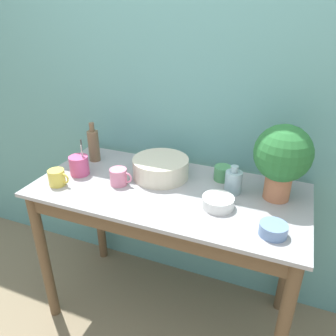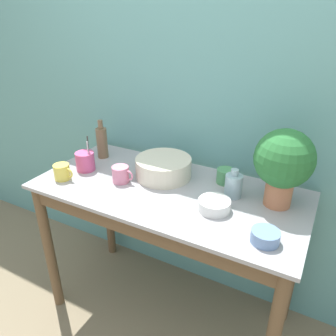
{
  "view_description": "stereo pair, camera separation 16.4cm",
  "coord_description": "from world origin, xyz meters",
  "px_view_note": "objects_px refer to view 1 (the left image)",
  "views": [
    {
      "loc": [
        0.55,
        -1.03,
        1.75
      ],
      "look_at": [
        0.0,
        0.34,
        1.01
      ],
      "focal_mm": 35.0,
      "sensor_mm": 36.0,
      "label": 1
    },
    {
      "loc": [
        0.7,
        -0.96,
        1.75
      ],
      "look_at": [
        0.0,
        0.34,
        1.01
      ],
      "focal_mm": 35.0,
      "sensor_mm": 36.0,
      "label": 2
    }
  ],
  "objects_px": {
    "bottle_tall": "(94,145)",
    "bowl_small_blue": "(273,230)",
    "bottle_short": "(233,182)",
    "utensil_cup": "(79,165)",
    "bowl_wash_large": "(161,168)",
    "mug_green": "(223,173)",
    "mug_yellow": "(57,178)",
    "potted_plant": "(283,156)",
    "bowl_small_enamel_white": "(218,202)",
    "mug_pink": "(119,177)"
  },
  "relations": [
    {
      "from": "bottle_short",
      "to": "bowl_small_blue",
      "type": "bearing_deg",
      "value": -51.02
    },
    {
      "from": "mug_yellow",
      "to": "bowl_wash_large",
      "type": "bearing_deg",
      "value": 31.63
    },
    {
      "from": "mug_pink",
      "to": "utensil_cup",
      "type": "height_order",
      "value": "utensil_cup"
    },
    {
      "from": "bowl_wash_large",
      "to": "mug_yellow",
      "type": "height_order",
      "value": "bowl_wash_large"
    },
    {
      "from": "potted_plant",
      "to": "mug_pink",
      "type": "relative_size",
      "value": 3.01
    },
    {
      "from": "bowl_wash_large",
      "to": "bottle_tall",
      "type": "relative_size",
      "value": 1.28
    },
    {
      "from": "utensil_cup",
      "to": "bottle_tall",
      "type": "bearing_deg",
      "value": 97.32
    },
    {
      "from": "potted_plant",
      "to": "mug_green",
      "type": "distance_m",
      "value": 0.35
    },
    {
      "from": "bowl_wash_large",
      "to": "mug_green",
      "type": "height_order",
      "value": "bowl_wash_large"
    },
    {
      "from": "mug_green",
      "to": "mug_pink",
      "type": "bearing_deg",
      "value": -152.93
    },
    {
      "from": "bottle_tall",
      "to": "bowl_small_blue",
      "type": "distance_m",
      "value": 1.15
    },
    {
      "from": "potted_plant",
      "to": "utensil_cup",
      "type": "height_order",
      "value": "potted_plant"
    },
    {
      "from": "potted_plant",
      "to": "bottle_short",
      "type": "height_order",
      "value": "potted_plant"
    },
    {
      "from": "bowl_wash_large",
      "to": "potted_plant",
      "type": "bearing_deg",
      "value": 0.56
    },
    {
      "from": "bottle_tall",
      "to": "bowl_small_blue",
      "type": "relative_size",
      "value": 2.07
    },
    {
      "from": "bowl_small_blue",
      "to": "utensil_cup",
      "type": "relative_size",
      "value": 0.58
    },
    {
      "from": "bottle_tall",
      "to": "utensil_cup",
      "type": "distance_m",
      "value": 0.2
    },
    {
      "from": "bowl_wash_large",
      "to": "mug_green",
      "type": "bearing_deg",
      "value": 15.71
    },
    {
      "from": "mug_yellow",
      "to": "utensil_cup",
      "type": "xyz_separation_m",
      "value": [
        0.03,
        0.15,
        0.01
      ]
    },
    {
      "from": "bottle_short",
      "to": "mug_pink",
      "type": "relative_size",
      "value": 1.19
    },
    {
      "from": "mug_yellow",
      "to": "utensil_cup",
      "type": "height_order",
      "value": "utensil_cup"
    },
    {
      "from": "bottle_short",
      "to": "mug_pink",
      "type": "bearing_deg",
      "value": -166.26
    },
    {
      "from": "mug_yellow",
      "to": "bowl_small_blue",
      "type": "distance_m",
      "value": 1.1
    },
    {
      "from": "bowl_wash_large",
      "to": "bottle_short",
      "type": "height_order",
      "value": "bottle_short"
    },
    {
      "from": "bowl_wash_large",
      "to": "mug_green",
      "type": "xyz_separation_m",
      "value": [
        0.33,
        0.09,
        -0.01
      ]
    },
    {
      "from": "bowl_wash_large",
      "to": "mug_pink",
      "type": "distance_m",
      "value": 0.24
    },
    {
      "from": "bowl_wash_large",
      "to": "mug_pink",
      "type": "xyz_separation_m",
      "value": [
        -0.17,
        -0.16,
        -0.01
      ]
    },
    {
      "from": "bowl_wash_large",
      "to": "mug_pink",
      "type": "bearing_deg",
      "value": -136.39
    },
    {
      "from": "bottle_tall",
      "to": "mug_yellow",
      "type": "distance_m",
      "value": 0.34
    },
    {
      "from": "mug_pink",
      "to": "potted_plant",
      "type": "bearing_deg",
      "value": 12.1
    },
    {
      "from": "bottle_tall",
      "to": "mug_pink",
      "type": "xyz_separation_m",
      "value": [
        0.29,
        -0.21,
        -0.06
      ]
    },
    {
      "from": "mug_green",
      "to": "mug_yellow",
      "type": "bearing_deg",
      "value": -154.44
    },
    {
      "from": "bottle_short",
      "to": "mug_yellow",
      "type": "relative_size",
      "value": 1.23
    },
    {
      "from": "bowl_small_blue",
      "to": "utensil_cup",
      "type": "bearing_deg",
      "value": 171.42
    },
    {
      "from": "bottle_short",
      "to": "mug_yellow",
      "type": "xyz_separation_m",
      "value": [
        -0.87,
        -0.27,
        -0.02
      ]
    },
    {
      "from": "bottle_short",
      "to": "utensil_cup",
      "type": "bearing_deg",
      "value": -171.92
    },
    {
      "from": "mug_pink",
      "to": "bottle_tall",
      "type": "bearing_deg",
      "value": 143.85
    },
    {
      "from": "mug_pink",
      "to": "bowl_small_enamel_white",
      "type": "bearing_deg",
      "value": -2.06
    },
    {
      "from": "bottle_short",
      "to": "mug_yellow",
      "type": "distance_m",
      "value": 0.91
    },
    {
      "from": "mug_pink",
      "to": "bowl_small_blue",
      "type": "distance_m",
      "value": 0.81
    },
    {
      "from": "bottle_tall",
      "to": "mug_pink",
      "type": "distance_m",
      "value": 0.36
    },
    {
      "from": "mug_pink",
      "to": "bowl_small_blue",
      "type": "bearing_deg",
      "value": -9.85
    },
    {
      "from": "potted_plant",
      "to": "mug_pink",
      "type": "bearing_deg",
      "value": -167.9
    },
    {
      "from": "mug_pink",
      "to": "mug_yellow",
      "type": "bearing_deg",
      "value": -157.05
    },
    {
      "from": "bottle_short",
      "to": "bowl_small_blue",
      "type": "xyz_separation_m",
      "value": [
        0.23,
        -0.28,
        -0.04
      ]
    },
    {
      "from": "mug_green",
      "to": "utensil_cup",
      "type": "height_order",
      "value": "utensil_cup"
    },
    {
      "from": "bottle_tall",
      "to": "bowl_small_blue",
      "type": "height_order",
      "value": "bottle_tall"
    },
    {
      "from": "potted_plant",
      "to": "bowl_small_enamel_white",
      "type": "distance_m",
      "value": 0.37
    },
    {
      "from": "potted_plant",
      "to": "bowl_small_enamel_white",
      "type": "bearing_deg",
      "value": -142.65
    },
    {
      "from": "potted_plant",
      "to": "bowl_wash_large",
      "type": "height_order",
      "value": "potted_plant"
    }
  ]
}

